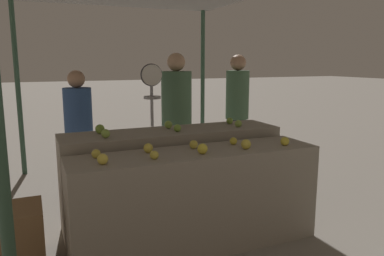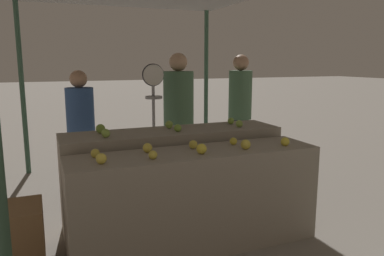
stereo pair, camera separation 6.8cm
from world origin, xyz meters
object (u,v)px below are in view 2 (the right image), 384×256
Objects in this scene: produce_scale at (154,103)px; person_customer_left at (81,125)px; person_vendor_at_scale at (179,112)px; person_customer_right at (240,105)px; wooden_crate_side at (13,235)px.

person_customer_left is at bearing 155.50° from produce_scale.
person_vendor_at_scale reaches higher than person_customer_left.
produce_scale is 0.93× the size of person_customer_right.
person_customer_left is 1.67m from wooden_crate_side.
person_customer_left is 2.30m from person_customer_right.
person_customer_right is (1.49, 0.58, -0.15)m from produce_scale.
person_customer_right is (2.29, 0.22, 0.12)m from person_customer_left.
wooden_crate_side is at bearing 71.50° from person_customer_left.
produce_scale is 3.40× the size of wooden_crate_side.
person_customer_right is at bearing 21.42° from produce_scale.
wooden_crate_side is at bearing 55.49° from person_customer_right.
produce_scale is 0.53m from person_vendor_at_scale.
person_customer_left is at bearing 33.28° from person_customer_right.
person_vendor_at_scale is 1.11m from person_customer_right.
wooden_crate_side is (-1.52, -0.99, -0.93)m from produce_scale.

